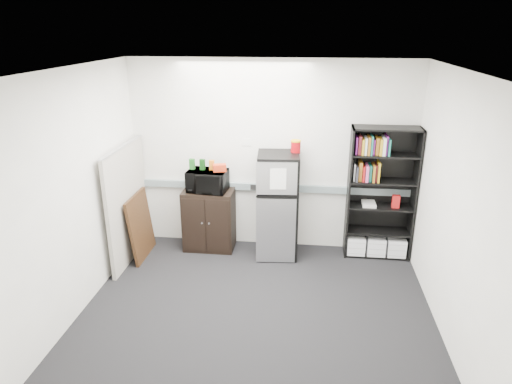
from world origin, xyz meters
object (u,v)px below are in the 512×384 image
microwave (207,181)px  refrigerator (278,206)px  cubicle_partition (128,204)px  bookshelf (381,195)px  cabinet (209,219)px

microwave → refrigerator: 1.04m
cubicle_partition → bookshelf: bearing=8.1°
cubicle_partition → refrigerator: bearing=9.6°
microwave → bookshelf: bearing=7.0°
bookshelf → refrigerator: size_ratio=1.25×
bookshelf → refrigerator: bearing=-174.1°
cabinet → refrigerator: bearing=-4.6°
refrigerator → cabinet: bearing=171.2°
cubicle_partition → refrigerator: 2.06m
cabinet → microwave: bearing=-90.0°
cubicle_partition → microwave: size_ratio=2.97×
microwave → refrigerator: size_ratio=0.37×
microwave → cabinet: bearing=95.1°
bookshelf → cubicle_partition: 3.46m
bookshelf → cubicle_partition: size_ratio=1.14×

